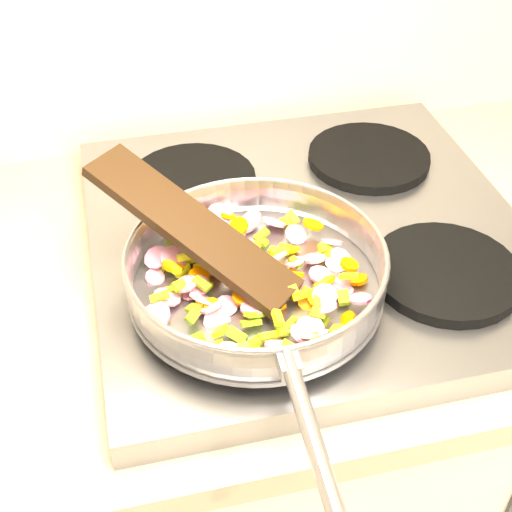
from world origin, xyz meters
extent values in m
cube|color=#939399|center=(-0.70, 1.67, 0.92)|extent=(0.60, 0.60, 0.04)
cylinder|color=black|center=(-0.84, 1.52, 0.95)|extent=(0.19, 0.19, 0.02)
cylinder|color=black|center=(-0.56, 1.52, 0.95)|extent=(0.19, 0.19, 0.02)
cylinder|color=black|center=(-0.84, 1.81, 0.95)|extent=(0.19, 0.19, 0.02)
cylinder|color=black|center=(-0.56, 1.81, 0.95)|extent=(0.19, 0.19, 0.02)
cylinder|color=#9E9EA5|center=(-0.80, 1.54, 0.96)|extent=(0.31, 0.31, 0.01)
torus|color=#9E9EA5|center=(-0.80, 1.54, 0.99)|extent=(0.36, 0.36, 0.05)
torus|color=#9E9EA5|center=(-0.80, 1.54, 1.01)|extent=(0.31, 0.31, 0.01)
cylinder|color=#9E9EA5|center=(-0.81, 1.29, 1.00)|extent=(0.02, 0.19, 0.02)
cube|color=#9E9EA5|center=(-0.81, 1.38, 1.00)|extent=(0.02, 0.03, 0.02)
cube|color=#FFF414|center=(-0.85, 1.61, 0.98)|extent=(0.02, 0.01, 0.02)
cylinder|color=#BC125A|center=(-0.78, 1.44, 0.97)|extent=(0.03, 0.04, 0.02)
cylinder|color=#FF7200|center=(-0.78, 1.56, 0.97)|extent=(0.03, 0.03, 0.02)
cylinder|color=#BC125A|center=(-0.76, 1.53, 0.97)|extent=(0.02, 0.03, 0.02)
cylinder|color=#BC125A|center=(-0.85, 1.58, 0.97)|extent=(0.05, 0.04, 0.03)
cylinder|color=#BC125A|center=(-0.86, 1.49, 0.96)|extent=(0.05, 0.04, 0.03)
cylinder|color=#BC125A|center=(-0.84, 1.56, 0.98)|extent=(0.04, 0.04, 0.03)
cylinder|color=#BC125A|center=(-0.83, 1.63, 0.98)|extent=(0.03, 0.04, 0.02)
cylinder|color=#BC125A|center=(-0.74, 1.47, 0.98)|extent=(0.03, 0.03, 0.02)
cylinder|color=#FF7200|center=(-0.75, 1.59, 0.97)|extent=(0.03, 0.02, 0.02)
cylinder|color=#BC125A|center=(-0.88, 1.63, 0.97)|extent=(0.04, 0.04, 0.01)
cylinder|color=#BC125A|center=(-0.70, 1.58, 0.98)|extent=(0.04, 0.03, 0.02)
cube|color=#72A314|center=(-0.85, 1.43, 0.98)|extent=(0.03, 0.02, 0.01)
cylinder|color=#BC125A|center=(-0.75, 1.56, 0.98)|extent=(0.03, 0.03, 0.02)
cube|color=#72A314|center=(-0.70, 1.51, 0.99)|extent=(0.02, 0.02, 0.02)
cube|color=#72A314|center=(-0.75, 1.56, 0.98)|extent=(0.02, 0.02, 0.01)
cube|color=#FFF414|center=(-0.92, 1.53, 0.98)|extent=(0.02, 0.01, 0.02)
cylinder|color=#BC125A|center=(-0.73, 1.56, 0.97)|extent=(0.04, 0.04, 0.02)
cylinder|color=#FF7200|center=(-0.82, 1.54, 0.98)|extent=(0.03, 0.03, 0.02)
cylinder|color=#BC125A|center=(-0.70, 1.56, 0.97)|extent=(0.04, 0.03, 0.03)
cylinder|color=#FF7200|center=(-0.84, 1.62, 0.98)|extent=(0.03, 0.03, 0.02)
cube|color=#FFF414|center=(-0.77, 1.59, 0.97)|extent=(0.02, 0.02, 0.01)
cylinder|color=#BC125A|center=(-0.77, 1.56, 0.98)|extent=(0.03, 0.03, 0.02)
cylinder|color=#BC125A|center=(-0.79, 1.56, 0.98)|extent=(0.04, 0.04, 0.01)
cylinder|color=#BC125A|center=(-0.73, 1.54, 0.97)|extent=(0.04, 0.04, 0.01)
cylinder|color=#BC125A|center=(-0.90, 1.59, 0.98)|extent=(0.05, 0.04, 0.03)
cylinder|color=#BC125A|center=(-0.81, 1.43, 0.98)|extent=(0.05, 0.04, 0.03)
cylinder|color=#FF7200|center=(-0.81, 1.61, 0.97)|extent=(0.03, 0.03, 0.01)
cylinder|color=#FF7200|center=(-0.81, 1.63, 0.99)|extent=(0.03, 0.04, 0.03)
cube|color=#72A314|center=(-0.78, 1.63, 0.97)|extent=(0.02, 0.02, 0.01)
cube|color=#72A314|center=(-0.90, 1.54, 0.98)|extent=(0.02, 0.02, 0.01)
cylinder|color=#FF7200|center=(-0.90, 1.58, 0.98)|extent=(0.04, 0.04, 0.02)
cube|color=#FFF414|center=(-0.80, 1.46, 0.99)|extent=(0.01, 0.02, 0.01)
cylinder|color=#BC125A|center=(-0.71, 1.52, 0.97)|extent=(0.04, 0.05, 0.02)
cylinder|color=#BC125A|center=(-0.82, 1.49, 0.98)|extent=(0.04, 0.04, 0.01)
cylinder|color=#FF7200|center=(-0.83, 1.67, 0.97)|extent=(0.03, 0.04, 0.03)
cylinder|color=#BC125A|center=(-0.85, 1.60, 0.97)|extent=(0.03, 0.03, 0.03)
cube|color=#FFF414|center=(-0.87, 1.61, 0.97)|extent=(0.03, 0.02, 0.02)
cube|color=#72A314|center=(-0.71, 1.49, 0.97)|extent=(0.02, 0.02, 0.01)
cube|color=#FFF414|center=(-0.73, 1.64, 0.98)|extent=(0.02, 0.02, 0.02)
cylinder|color=#FF7200|center=(-0.83, 1.51, 0.98)|extent=(0.04, 0.04, 0.01)
cube|color=#72A314|center=(-0.89, 1.50, 0.98)|extent=(0.02, 0.02, 0.01)
cube|color=#72A314|center=(-0.86, 1.58, 0.97)|extent=(0.01, 0.02, 0.01)
cube|color=#72A314|center=(-0.85, 1.46, 0.97)|extent=(0.03, 0.02, 0.02)
cylinder|color=#BC125A|center=(-0.92, 1.60, 0.98)|extent=(0.04, 0.04, 0.02)
cylinder|color=#BC125A|center=(-0.70, 1.47, 0.98)|extent=(0.04, 0.04, 0.01)
cube|color=#72A314|center=(-0.89, 1.49, 0.98)|extent=(0.02, 0.02, 0.01)
cube|color=#FFF414|center=(-0.79, 1.59, 0.98)|extent=(0.02, 0.03, 0.02)
cube|color=#72A314|center=(-0.83, 1.44, 0.97)|extent=(0.02, 0.02, 0.02)
cube|color=#72A314|center=(-0.82, 1.57, 0.97)|extent=(0.02, 0.02, 0.02)
cube|color=#FFF414|center=(-0.86, 1.58, 0.97)|extent=(0.02, 0.01, 0.01)
cylinder|color=#FF7200|center=(-0.87, 1.51, 0.97)|extent=(0.03, 0.03, 0.01)
cube|color=#72A314|center=(-0.84, 1.64, 0.97)|extent=(0.03, 0.02, 0.02)
cylinder|color=#BC125A|center=(-0.76, 1.65, 0.97)|extent=(0.03, 0.04, 0.03)
cube|color=#72A314|center=(-0.83, 1.43, 0.98)|extent=(0.01, 0.02, 0.02)
cylinder|color=#FF7200|center=(-0.81, 1.52, 0.97)|extent=(0.04, 0.03, 0.02)
cube|color=#72A314|center=(-0.83, 1.47, 0.97)|extent=(0.02, 0.01, 0.01)
cube|color=#FFF414|center=(-0.89, 1.45, 0.98)|extent=(0.02, 0.02, 0.02)
cube|color=#FFF414|center=(-0.88, 1.59, 0.99)|extent=(0.03, 0.01, 0.01)
cube|color=#72A314|center=(-0.88, 1.61, 0.97)|extent=(0.03, 0.02, 0.01)
cube|color=#72A314|center=(-0.75, 1.60, 0.97)|extent=(0.02, 0.02, 0.02)
cylinder|color=#BC125A|center=(-0.77, 1.44, 0.98)|extent=(0.05, 0.04, 0.03)
cube|color=#FFF414|center=(-0.87, 1.52, 0.97)|extent=(0.02, 0.01, 0.02)
cylinder|color=#FF7200|center=(-0.76, 1.53, 0.98)|extent=(0.03, 0.02, 0.02)
cylinder|color=#FF7200|center=(-0.73, 1.52, 0.97)|extent=(0.04, 0.04, 0.03)
cylinder|color=#BC125A|center=(-0.87, 1.52, 0.97)|extent=(0.04, 0.04, 0.02)
cube|color=#72A314|center=(-0.80, 1.58, 0.98)|extent=(0.01, 0.02, 0.01)
cube|color=#72A314|center=(-0.75, 1.46, 0.98)|extent=(0.02, 0.02, 0.01)
cylinder|color=#BC125A|center=(-0.73, 1.62, 0.97)|extent=(0.04, 0.04, 0.02)
cube|color=#72A314|center=(-0.75, 1.46, 0.97)|extent=(0.02, 0.02, 0.02)
cylinder|color=#BC125A|center=(-0.74, 1.48, 0.98)|extent=(0.03, 0.03, 0.03)
cube|color=#FFF414|center=(-0.81, 1.56, 0.97)|extent=(0.02, 0.02, 0.02)
cube|color=#FFF414|center=(-0.77, 1.50, 0.98)|extent=(0.02, 0.02, 0.01)
cube|color=#FFF414|center=(-0.82, 1.58, 0.98)|extent=(0.02, 0.01, 0.01)
cube|color=#72A314|center=(-0.89, 1.46, 0.98)|extent=(0.02, 0.01, 0.01)
cube|color=#FFF414|center=(-0.76, 1.50, 0.98)|extent=(0.02, 0.01, 0.01)
cube|color=#FFF414|center=(-0.79, 1.42, 0.98)|extent=(0.02, 0.02, 0.02)
cube|color=#FFF414|center=(-0.78, 1.46, 0.97)|extent=(0.02, 0.02, 0.01)
cube|color=#FFF414|center=(-0.82, 1.50, 0.98)|extent=(0.01, 0.02, 0.01)
cube|color=#72A314|center=(-0.82, 1.48, 0.98)|extent=(0.03, 0.02, 0.02)
cylinder|color=#FF7200|center=(-0.72, 1.46, 0.97)|extent=(0.02, 0.02, 0.02)
cylinder|color=#BC125A|center=(-0.79, 1.66, 0.97)|extent=(0.04, 0.04, 0.01)
cylinder|color=#BC125A|center=(-0.89, 1.54, 0.97)|extent=(0.03, 0.03, 0.01)
cylinder|color=#FF7200|center=(-0.74, 1.49, 0.97)|extent=(0.03, 0.03, 0.02)
cube|color=#72A314|center=(-0.77, 1.54, 0.97)|extent=(0.02, 0.02, 0.02)
cube|color=#FFF414|center=(-0.83, 1.65, 0.97)|extent=(0.02, 0.02, 0.01)
cube|color=#FFF414|center=(-0.87, 1.60, 0.97)|extent=(0.02, 0.02, 0.02)
cylinder|color=#BC125A|center=(-0.86, 1.44, 0.97)|extent=(0.04, 0.05, 0.02)
cylinder|color=#FF7200|center=(-0.85, 1.58, 0.97)|extent=(0.03, 0.02, 0.02)
cylinder|color=#BC125A|center=(-0.93, 1.51, 0.97)|extent=(0.05, 0.05, 0.02)
cube|color=#72A314|center=(-0.78, 1.61, 0.97)|extent=(0.02, 0.02, 0.01)
cube|color=#72A314|center=(-0.87, 1.46, 0.98)|extent=(0.02, 0.02, 0.02)
cube|color=#FFF414|center=(-0.74, 1.65, 0.97)|extent=(0.02, 0.02, 0.02)
cube|color=#72A314|center=(-0.77, 1.42, 0.98)|extent=(0.01, 0.02, 0.02)
cube|color=#72A314|center=(-0.80, 1.45, 0.98)|extent=(0.01, 0.02, 0.01)
cylinder|color=#FF7200|center=(-0.79, 1.57, 0.97)|extent=(0.03, 0.03, 0.02)
cylinder|color=#FF7200|center=(-0.71, 1.62, 0.98)|extent=(0.04, 0.04, 0.02)
cylinder|color=#FF7200|center=(-0.68, 1.52, 0.97)|extent=(0.03, 0.03, 0.01)
cube|color=#FFF414|center=(-0.71, 1.57, 0.97)|extent=(0.02, 0.02, 0.02)
cube|color=#72A314|center=(-0.74, 1.43, 0.98)|extent=(0.02, 0.03, 0.02)
cylinder|color=#BC125A|center=(-0.91, 1.54, 0.97)|extent=(0.04, 0.04, 0.02)
cylinder|color=#FF7200|center=(-0.79, 1.50, 0.97)|extent=(0.03, 0.03, 0.02)
cylinder|color=#BC125A|center=(-0.77, 1.45, 0.98)|extent=(0.04, 0.04, 0.01)
cube|color=#FFF414|center=(-0.89, 1.58, 0.97)|extent=(0.02, 0.02, 0.01)
cylinder|color=#BC125A|center=(-0.71, 1.51, 0.97)|extent=(0.03, 0.04, 0.02)
cube|color=#FFF414|center=(-0.81, 1.45, 0.97)|extent=(0.03, 0.02, 0.01)
cylinder|color=#FF7200|center=(-0.81, 1.66, 0.98)|extent=(0.03, 0.03, 0.02)
cube|color=#72A314|center=(-0.84, 1.65, 0.97)|extent=(0.02, 0.02, 0.01)
cylinder|color=#FF7200|center=(-0.79, 1.58, 0.96)|extent=(0.03, 0.04, 0.03)
cylinder|color=#FF7200|center=(-0.75, 1.50, 0.97)|extent=(0.03, 0.03, 0.02)
cylinder|color=#FF7200|center=(-0.88, 1.63, 0.98)|extent=(0.03, 0.04, 0.03)
cube|color=#72A314|center=(-0.86, 1.60, 0.97)|extent=(0.01, 0.02, 0.01)
cube|color=#FFF414|center=(-0.75, 1.50, 0.97)|extent=(0.02, 0.03, 0.01)
cylinder|color=#BC125A|center=(-0.89, 1.55, 0.98)|extent=(0.04, 0.04, 0.01)
cube|color=#72A314|center=(-0.87, 1.55, 0.97)|extent=(0.02, 0.02, 0.02)
cylinder|color=#FF7200|center=(-0.87, 1.56, 0.98)|extent=(0.04, 0.03, 0.02)
cylinder|color=#BC125A|center=(-0.71, 1.50, 0.97)|extent=(0.03, 0.03, 0.02)
cube|color=#72A314|center=(-0.87, 1.54, 0.98)|extent=(0.02, 0.02, 0.01)
cylinder|color=#FF7200|center=(-0.78, 1.54, 0.98)|extent=(0.03, 0.03, 0.01)
cube|color=#72A314|center=(-0.86, 1.61, 0.97)|extent=(0.02, 0.02, 0.01)
cylinder|color=#FF7200|center=(-0.85, 1.65, 0.98)|extent=(0.03, 0.02, 0.02)
cylinder|color=#BC125A|center=(-0.79, 1.66, 0.97)|extent=(0.04, 0.05, 0.03)
cube|color=#72A314|center=(-0.91, 1.55, 0.97)|extent=(0.02, 0.02, 0.01)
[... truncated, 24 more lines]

